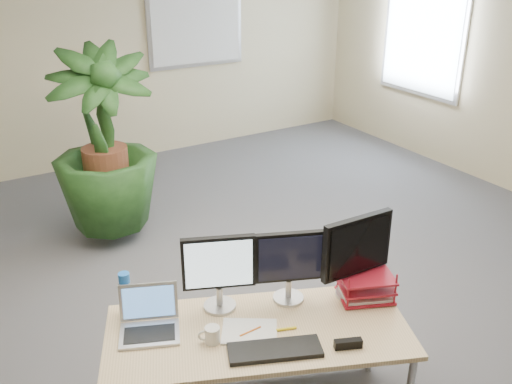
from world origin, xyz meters
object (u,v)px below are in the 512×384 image
laptop (149,320)px  desk (256,338)px  monitor_right (289,262)px  monitor_left (219,268)px  floor_plant (106,164)px

laptop → desk: bearing=-23.1°
monitor_right → laptop: (-0.80, 0.16, -0.20)m
monitor_right → laptop: size_ratio=1.11×
desk → monitor_right: monitor_right is taller
monitor_left → monitor_right: size_ratio=1.03×
floor_plant → monitor_left: 2.31m
floor_plant → monitor_right: 2.47m
floor_plant → monitor_right: size_ratio=3.37×
monitor_right → floor_plant: bearing=97.5°
monitor_left → laptop: bearing=177.0°
floor_plant → laptop: 2.33m
desk → laptop: bearing=156.9°
monitor_right → laptop: bearing=168.8°
desk → monitor_right: size_ratio=4.03×
monitor_left → laptop: 0.47m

